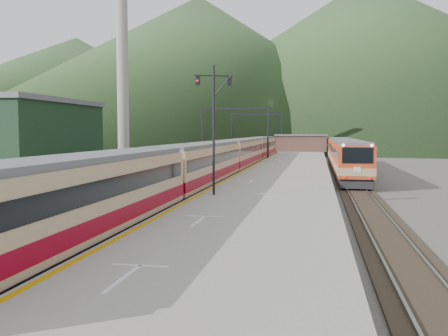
% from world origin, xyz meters
% --- Properties ---
extents(ground, '(400.00, 400.00, 0.00)m').
position_xyz_m(ground, '(0.00, 0.00, 0.00)').
color(ground, '#47423D').
rests_on(ground, ground).
extents(track_main, '(2.60, 200.00, 0.23)m').
position_xyz_m(track_main, '(0.00, 40.00, 0.07)').
color(track_main, black).
rests_on(track_main, ground).
extents(track_far, '(2.60, 200.00, 0.23)m').
position_xyz_m(track_far, '(-5.00, 40.00, 0.07)').
color(track_far, black).
rests_on(track_far, ground).
extents(track_second, '(2.60, 200.00, 0.23)m').
position_xyz_m(track_second, '(11.50, 40.00, 0.07)').
color(track_second, black).
rests_on(track_second, ground).
extents(platform, '(8.00, 100.00, 1.00)m').
position_xyz_m(platform, '(5.60, 38.00, 0.50)').
color(platform, gray).
rests_on(platform, ground).
extents(gantry_near, '(9.55, 0.25, 8.00)m').
position_xyz_m(gantry_near, '(-2.85, 55.00, 5.59)').
color(gantry_near, black).
rests_on(gantry_near, ground).
extents(gantry_far, '(9.55, 0.25, 8.00)m').
position_xyz_m(gantry_far, '(-2.85, 80.00, 5.59)').
color(gantry_far, black).
rests_on(gantry_far, ground).
extents(warehouse, '(14.50, 20.50, 8.60)m').
position_xyz_m(warehouse, '(-28.00, 42.00, 4.32)').
color(warehouse, black).
rests_on(warehouse, ground).
extents(smokestack, '(1.80, 1.80, 30.00)m').
position_xyz_m(smokestack, '(-22.00, 62.00, 15.00)').
color(smokestack, '#9E998E').
rests_on(smokestack, ground).
extents(station_shed, '(9.40, 4.40, 3.10)m').
position_xyz_m(station_shed, '(5.60, 78.00, 2.57)').
color(station_shed, brown).
rests_on(station_shed, platform).
extents(hill_a, '(180.00, 180.00, 60.00)m').
position_xyz_m(hill_a, '(-40.00, 190.00, 30.00)').
color(hill_a, '#2D4B23').
rests_on(hill_a, ground).
extents(hill_b, '(220.00, 220.00, 75.00)m').
position_xyz_m(hill_b, '(30.00, 230.00, 37.50)').
color(hill_b, '#2D4B23').
rests_on(hill_b, ground).
extents(hill_d, '(200.00, 200.00, 55.00)m').
position_xyz_m(hill_d, '(-120.00, 240.00, 27.50)').
color(hill_d, '#2D4B23').
rests_on(hill_d, ground).
extents(main_train, '(2.84, 78.01, 3.47)m').
position_xyz_m(main_train, '(0.00, 32.16, 1.97)').
color(main_train, tan).
rests_on(main_train, track_main).
extents(second_train, '(2.79, 37.99, 3.40)m').
position_xyz_m(second_train, '(11.50, 44.51, 1.93)').
color(second_train, '#CE411B').
rests_on(second_train, track_second).
extents(signal_mast, '(2.09, 0.86, 7.38)m').
position_xyz_m(signal_mast, '(2.67, 14.45, 5.48)').
color(signal_mast, black).
rests_on(signal_mast, platform).
extents(short_signal_b, '(0.23, 0.17, 2.27)m').
position_xyz_m(short_signal_b, '(-2.57, 34.96, 1.46)').
color(short_signal_b, black).
rests_on(short_signal_b, ground).
extents(short_signal_c, '(0.23, 0.17, 2.27)m').
position_xyz_m(short_signal_c, '(-6.77, 20.48, 1.46)').
color(short_signal_c, black).
rests_on(short_signal_c, ground).
extents(worker, '(0.69, 0.54, 1.66)m').
position_xyz_m(worker, '(-4.39, 9.60, 0.83)').
color(worker, black).
rests_on(worker, ground).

